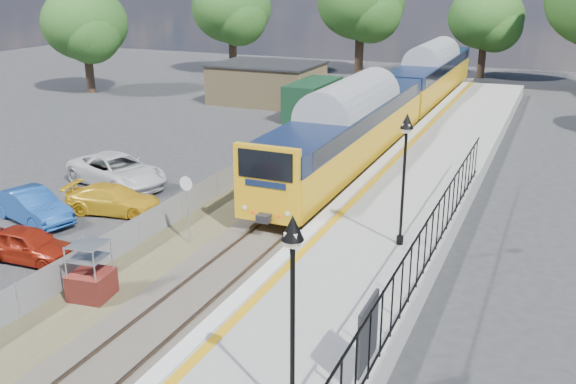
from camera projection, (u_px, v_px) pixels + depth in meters
The scene contains 17 objects.
ground at pixel (176, 316), 19.30m from camera, with size 120.00×120.00×0.00m, color #2D2D30.
track_bed at pixel (289, 209), 27.86m from camera, with size 5.90×80.00×0.29m.
platform at pixel (384, 231), 24.53m from camera, with size 5.00×70.00×0.90m, color gray.
platform_edge at pixel (333, 212), 25.16m from camera, with size 0.90×70.00×0.01m.
victorian_lamp_south at pixel (293, 273), 12.38m from camera, with size 0.44×0.44×4.60m.
victorian_lamp_north at pixel (405, 149), 21.14m from camera, with size 0.44×0.44×4.60m.
palisade_fence at pixel (412, 269), 18.19m from camera, with size 0.12×26.00×2.00m.
wire_fence at pixel (237, 173), 31.12m from camera, with size 0.06×52.00×1.20m.
outbuilding at pixel (275, 86), 50.03m from camera, with size 10.80×10.10×3.12m.
tree_line at pixel (464, 14), 53.14m from camera, with size 56.80×43.80×11.88m.
train at pixel (399, 94), 41.87m from camera, with size 2.82×40.83×3.51m.
brick_plinth at pixel (90, 272), 20.09m from camera, with size 1.33×1.33×1.92m.
speed_sign at pixel (187, 199), 23.83m from camera, with size 0.55×0.12×2.73m.
car_red at pixel (29, 244), 22.87m from camera, with size 1.49×3.69×1.26m, color maroon.
car_blue at pixel (32, 206), 26.50m from camera, with size 1.46×4.18×1.38m, color #19499A.
car_yellow at pixel (114, 200), 27.49m from camera, with size 1.71×4.21×1.22m, color gold.
car_white at pixel (117, 171), 30.99m from camera, with size 2.55×5.53×1.54m, color silver.
Camera 1 is at (9.87, -14.32, 9.77)m, focal length 40.00 mm.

